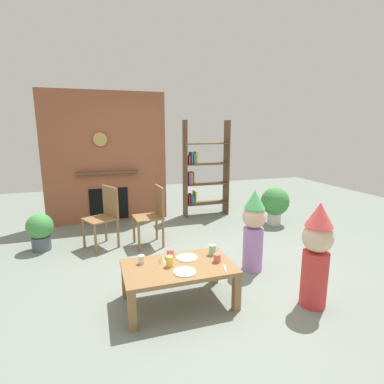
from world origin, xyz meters
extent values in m
plane|color=gray|center=(0.00, 0.00, 0.00)|extent=(12.00, 12.00, 0.00)
cube|color=#935138|center=(-0.80, 2.60, 1.20)|extent=(2.20, 0.18, 2.40)
cube|color=black|center=(-0.80, 2.50, 0.35)|extent=(0.70, 0.02, 0.60)
cube|color=brown|center=(-0.80, 2.46, 0.95)|extent=(1.10, 0.10, 0.04)
cylinder|color=tan|center=(-0.89, 2.48, 1.55)|extent=(0.24, 0.04, 0.24)
cube|color=brown|center=(0.66, 2.40, 0.95)|extent=(0.02, 0.28, 1.90)
cube|color=brown|center=(1.54, 2.40, 0.95)|extent=(0.02, 0.28, 1.90)
cube|color=brown|center=(1.10, 2.40, 0.25)|extent=(0.86, 0.28, 0.02)
cube|color=brown|center=(1.10, 2.40, 0.65)|extent=(0.86, 0.28, 0.02)
cube|color=brown|center=(1.10, 2.40, 1.05)|extent=(0.86, 0.28, 0.02)
cube|color=brown|center=(1.10, 2.40, 1.45)|extent=(0.86, 0.28, 0.02)
cube|color=#B23333|center=(0.72, 2.40, 0.35)|extent=(0.03, 0.20, 0.19)
cube|color=#3359A5|center=(0.77, 2.40, 0.36)|extent=(0.04, 0.20, 0.20)
cube|color=#3F8C4C|center=(0.81, 2.40, 0.34)|extent=(0.03, 0.20, 0.16)
cube|color=gold|center=(0.86, 2.40, 0.38)|extent=(0.02, 0.20, 0.25)
cube|color=#8C4C99|center=(0.73, 2.40, 0.78)|extent=(0.04, 0.20, 0.23)
cube|color=#D87F3F|center=(0.77, 2.40, 0.78)|extent=(0.03, 0.20, 0.24)
cube|color=#4C4C51|center=(0.81, 2.40, 0.78)|extent=(0.02, 0.20, 0.25)
cube|color=#B23333|center=(0.73, 2.40, 1.14)|extent=(0.03, 0.20, 0.16)
cube|color=#3359A5|center=(0.78, 2.40, 1.17)|extent=(0.04, 0.20, 0.23)
cube|color=#3F8C4C|center=(0.83, 2.40, 1.16)|extent=(0.04, 0.20, 0.21)
cube|color=gold|center=(0.88, 2.40, 1.18)|extent=(0.03, 0.20, 0.23)
cube|color=olive|center=(-0.29, -0.53, 0.39)|extent=(1.09, 0.65, 0.04)
cube|color=olive|center=(-0.79, -0.81, 0.18)|extent=(0.07, 0.07, 0.37)
cube|color=olive|center=(0.21, -0.81, 0.18)|extent=(0.07, 0.07, 0.37)
cube|color=olive|center=(-0.79, -0.25, 0.18)|extent=(0.07, 0.07, 0.37)
cube|color=olive|center=(0.21, -0.25, 0.18)|extent=(0.07, 0.07, 0.37)
cylinder|color=silver|center=(-0.63, -0.37, 0.45)|extent=(0.06, 0.06, 0.09)
cylinder|color=#F2CC4C|center=(-0.38, -0.52, 0.46)|extent=(0.07, 0.07, 0.11)
cylinder|color=#E5666B|center=(-0.32, -0.32, 0.45)|extent=(0.08, 0.08, 0.09)
cylinder|color=#8CD18C|center=(0.12, -0.39, 0.46)|extent=(0.07, 0.07, 0.11)
cylinder|color=#E5666B|center=(0.10, -0.57, 0.45)|extent=(0.07, 0.07, 0.09)
cylinder|color=white|center=(-0.16, -0.39, 0.41)|extent=(0.22, 0.22, 0.01)
cylinder|color=white|center=(-0.28, -0.69, 0.41)|extent=(0.21, 0.21, 0.01)
cone|color=#EAC68C|center=(-0.44, -0.42, 0.45)|extent=(0.10, 0.10, 0.08)
cube|color=silver|center=(0.12, -0.73, 0.41)|extent=(0.06, 0.15, 0.01)
cylinder|color=#D13838|center=(0.97, -0.98, 0.28)|extent=(0.25, 0.25, 0.57)
sphere|color=beige|center=(0.97, -0.98, 0.71)|extent=(0.29, 0.29, 0.29)
cone|color=#EA4C4C|center=(0.97, -0.98, 0.94)|extent=(0.26, 0.26, 0.23)
cylinder|color=#B27FCC|center=(0.78, -0.10, 0.27)|extent=(0.24, 0.24, 0.55)
sphere|color=beige|center=(0.78, -0.10, 0.69)|extent=(0.28, 0.28, 0.28)
cone|color=#4CB766|center=(0.78, -0.10, 0.91)|extent=(0.25, 0.25, 0.23)
cube|color=olive|center=(-0.99, 1.24, 0.44)|extent=(0.54, 0.54, 0.02)
cube|color=olive|center=(-0.83, 1.32, 0.68)|extent=(0.21, 0.37, 0.45)
cylinder|color=olive|center=(-1.24, 1.32, 0.21)|extent=(0.04, 0.04, 0.43)
cylinder|color=olive|center=(-1.07, 1.00, 0.21)|extent=(0.04, 0.04, 0.43)
cylinder|color=olive|center=(-0.91, 1.48, 0.21)|extent=(0.04, 0.04, 0.43)
cylinder|color=olive|center=(-0.75, 1.16, 0.21)|extent=(0.04, 0.04, 0.43)
cube|color=olive|center=(-0.31, 1.11, 0.44)|extent=(0.43, 0.43, 0.02)
cube|color=olive|center=(-0.13, 1.13, 0.68)|extent=(0.06, 0.40, 0.45)
cylinder|color=olive|center=(-0.50, 1.28, 0.21)|extent=(0.04, 0.04, 0.43)
cylinder|color=olive|center=(-0.48, 0.92, 0.21)|extent=(0.04, 0.04, 0.43)
cylinder|color=olive|center=(-0.14, 1.31, 0.21)|extent=(0.04, 0.04, 0.43)
cylinder|color=olive|center=(-0.12, 0.95, 0.21)|extent=(0.04, 0.04, 0.43)
cylinder|color=beige|center=(2.08, 1.42, 0.11)|extent=(0.24, 0.24, 0.21)
sphere|color=#3C8840|center=(2.08, 1.42, 0.43)|extent=(0.51, 0.51, 0.51)
cylinder|color=#4C5660|center=(-1.83, 1.41, 0.10)|extent=(0.26, 0.26, 0.20)
sphere|color=#429446|center=(-1.83, 1.41, 0.36)|extent=(0.37, 0.37, 0.37)
camera|label=1|loc=(-1.03, -3.21, 1.73)|focal=28.29mm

